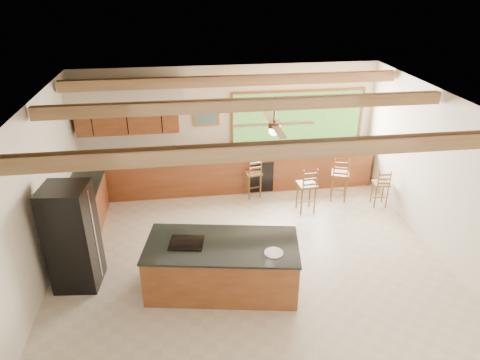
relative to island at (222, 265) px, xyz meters
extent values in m
plane|color=beige|center=(0.59, 0.75, -0.44)|extent=(7.20, 7.20, 0.00)
cube|color=silver|center=(0.59, 4.00, 1.06)|extent=(7.20, 0.04, 3.00)
cube|color=silver|center=(0.59, -2.50, 1.06)|extent=(7.20, 0.04, 3.00)
cube|color=silver|center=(-3.01, 0.75, 1.06)|extent=(0.04, 6.50, 3.00)
cube|color=silver|center=(4.19, 0.75, 1.06)|extent=(0.04, 6.50, 3.00)
cube|color=#9D764E|center=(0.59, 0.75, 2.56)|extent=(7.20, 6.50, 0.04)
cube|color=#A57B52|center=(0.59, -0.85, 2.42)|extent=(7.10, 0.15, 0.22)
cube|color=#A57B52|center=(0.59, 1.25, 2.42)|extent=(7.10, 0.15, 0.22)
cube|color=#A57B52|center=(0.59, 3.05, 2.42)|extent=(7.10, 0.15, 0.22)
cube|color=brown|center=(-1.76, 3.81, 1.46)|extent=(2.30, 0.35, 0.70)
cube|color=beige|center=(-1.76, 3.74, 2.06)|extent=(2.60, 0.50, 0.48)
cylinder|color=#FFEABF|center=(-2.46, 3.74, 1.83)|extent=(0.10, 0.10, 0.01)
cylinder|color=#FFEABF|center=(-1.06, 3.74, 1.83)|extent=(0.10, 0.10, 0.01)
cube|color=#66AA3C|center=(2.29, 3.97, 1.23)|extent=(3.20, 0.04, 1.30)
cube|color=#AE7835|center=(0.04, 3.97, 1.41)|extent=(0.64, 0.03, 0.54)
cube|color=#39684F|center=(0.04, 3.95, 1.41)|extent=(0.54, 0.01, 0.44)
cube|color=brown|center=(0.59, 3.66, 0.00)|extent=(7.00, 0.65, 0.88)
cube|color=black|center=(0.59, 3.66, 0.46)|extent=(7.04, 0.69, 0.04)
cube|color=brown|center=(-2.67, 2.10, 0.00)|extent=(0.65, 2.35, 0.88)
cube|color=black|center=(-2.67, 2.10, 0.46)|extent=(0.69, 2.39, 0.04)
cube|color=black|center=(1.29, 3.33, -0.02)|extent=(0.60, 0.02, 0.78)
cube|color=silver|center=(0.59, 3.66, 0.46)|extent=(0.50, 0.38, 0.03)
cylinder|color=silver|center=(0.59, 3.86, 0.63)|extent=(0.03, 0.03, 0.30)
cylinder|color=silver|center=(0.59, 3.76, 0.76)|extent=(0.03, 0.20, 0.03)
cylinder|color=white|center=(-1.71, 3.56, 0.63)|extent=(0.13, 0.13, 0.32)
cylinder|color=#1F421A|center=(-2.33, 3.65, 0.57)|extent=(0.06, 0.06, 0.20)
cylinder|color=#1F421A|center=(-1.95, 3.68, 0.59)|extent=(0.06, 0.06, 0.22)
cube|color=black|center=(3.47, 3.75, 0.52)|extent=(0.24, 0.21, 0.09)
cube|color=brown|center=(0.00, 0.00, -0.02)|extent=(2.66, 1.57, 0.84)
cube|color=black|center=(0.00, 0.00, 0.42)|extent=(2.70, 1.61, 0.04)
cube|color=black|center=(-0.58, 0.10, 0.45)|extent=(0.62, 0.53, 0.02)
cylinder|color=white|center=(0.80, -0.37, 0.45)|extent=(0.31, 0.31, 0.02)
cube|color=black|center=(-2.46, 0.46, 0.49)|extent=(0.80, 0.78, 1.88)
cube|color=silver|center=(-2.10, 0.46, 0.49)|extent=(0.03, 0.05, 1.72)
cube|color=brown|center=(1.06, 3.20, 0.18)|extent=(0.44, 0.44, 0.04)
cylinder|color=brown|center=(0.91, 3.05, -0.14)|extent=(0.03, 0.03, 0.60)
cylinder|color=brown|center=(1.20, 3.05, -0.14)|extent=(0.03, 0.03, 0.60)
cylinder|color=brown|center=(0.91, 3.34, -0.14)|extent=(0.03, 0.03, 0.60)
cylinder|color=brown|center=(1.20, 3.34, -0.14)|extent=(0.03, 0.03, 0.60)
cube|color=brown|center=(2.13, 2.35, 0.22)|extent=(0.42, 0.42, 0.04)
cylinder|color=brown|center=(1.98, 2.19, -0.12)|extent=(0.04, 0.04, 0.64)
cylinder|color=brown|center=(2.29, 2.19, -0.12)|extent=(0.04, 0.04, 0.64)
cylinder|color=brown|center=(1.98, 2.50, -0.12)|extent=(0.04, 0.04, 0.64)
cylinder|color=brown|center=(2.29, 2.50, -0.12)|extent=(0.04, 0.04, 0.64)
cube|color=brown|center=(3.06, 2.77, 0.23)|extent=(0.51, 0.51, 0.04)
cylinder|color=brown|center=(2.91, 2.62, -0.12)|extent=(0.04, 0.04, 0.65)
cylinder|color=brown|center=(3.22, 2.62, -0.12)|extent=(0.04, 0.04, 0.65)
cylinder|color=brown|center=(2.91, 2.93, -0.12)|extent=(0.04, 0.04, 0.65)
cylinder|color=brown|center=(3.22, 2.93, -0.12)|extent=(0.04, 0.04, 0.65)
cube|color=brown|center=(3.89, 2.35, 0.13)|extent=(0.37, 0.37, 0.04)
cylinder|color=brown|center=(3.76, 2.21, -0.17)|extent=(0.03, 0.03, 0.55)
cylinder|color=brown|center=(4.02, 2.21, -0.17)|extent=(0.03, 0.03, 0.55)
cylinder|color=brown|center=(3.76, 2.48, -0.17)|extent=(0.03, 0.03, 0.55)
cylinder|color=brown|center=(4.02, 2.48, -0.17)|extent=(0.03, 0.03, 0.55)
camera|label=1|loc=(-0.51, -5.85, 4.51)|focal=32.00mm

